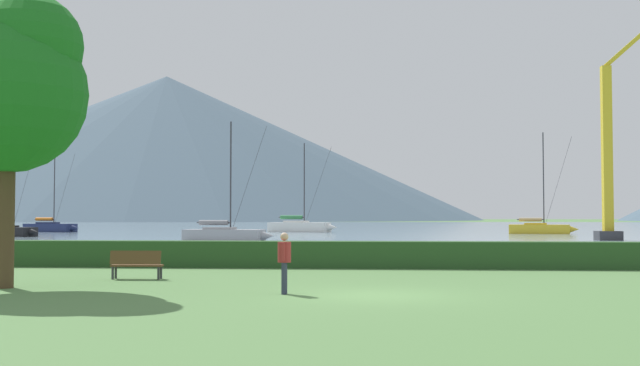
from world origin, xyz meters
TOP-DOWN VIEW (x-y plane):
  - ground_plane at (0.00, 0.00)m, footprint 1000.00×1000.00m
  - harbor_water at (0.00, 137.00)m, footprint 320.00×246.00m
  - hedge_line at (0.00, 11.00)m, footprint 80.00×1.20m
  - sailboat_slip_1 at (-10.77, 81.87)m, footprint 9.40×4.61m
  - sailboat_slip_2 at (-43.49, 79.36)m, footprint 8.17×4.21m
  - sailboat_slip_3 at (18.55, 73.84)m, footprint 8.13×3.51m
  - sailboat_slip_4 at (-38.23, 57.10)m, footprint 7.12×3.96m
  - sailboat_slip_5 at (-12.59, 41.93)m, footprint 7.57×3.12m
  - park_bench_near_path at (-7.96, 4.69)m, footprint 1.71×0.52m
  - person_seated_viewer at (-2.44, 0.16)m, footprint 0.36×0.57m
  - park_tree at (-10.67, 1.27)m, footprint 4.69×4.69m
  - dock_crane at (19.78, 49.17)m, footprint 6.50×2.00m
  - distant_hill_central_peak at (-120.23, 405.20)m, footprint 345.85×345.85m
  - distant_hill_east_ridge at (-139.64, 355.32)m, footprint 229.38×229.38m

SIDE VIEW (x-z plane):
  - ground_plane at x=0.00m, z-range 0.00..0.00m
  - harbor_water at x=0.00m, z-range 0.00..0.00m
  - park_bench_near_path at x=-7.96m, z-range 0.06..1.01m
  - hedge_line at x=0.00m, z-range 0.00..1.07m
  - sailboat_slip_4 at x=-38.23m, z-range -4.10..5.28m
  - sailboat_slip_5 at x=-12.59m, z-range -4.26..5.50m
  - sailboat_slip_2 at x=-43.49m, z-range -4.71..6.06m
  - sailboat_slip_3 at x=18.55m, z-range -5.32..6.68m
  - sailboat_slip_1 at x=-10.77m, z-range -5.07..6.60m
  - person_seated_viewer at x=-2.44m, z-range 0.15..1.80m
  - park_tree at x=-10.67m, z-range 1.65..10.28m
  - dock_crane at x=19.78m, z-range -3.21..16.91m
  - distant_hill_east_ridge at x=-139.64m, z-range 0.00..39.03m
  - distant_hill_central_peak at x=-120.23m, z-range 0.00..79.82m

